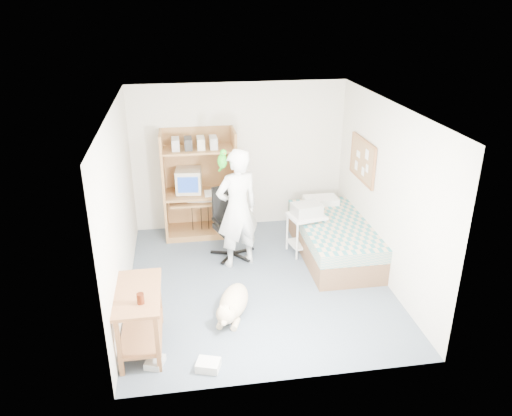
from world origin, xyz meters
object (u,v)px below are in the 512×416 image
at_px(computer_hutch, 200,188).
at_px(office_chair, 231,232).
at_px(person, 237,209).
at_px(dog, 233,303).
at_px(bed, 334,238).
at_px(side_desk, 140,311).
at_px(printer_cart, 306,227).

relative_size(computer_hutch, office_chair, 1.65).
height_order(office_chair, person, person).
bearing_deg(computer_hutch, dog, -84.09).
relative_size(bed, dog, 1.97).
xyz_separation_m(side_desk, office_chair, (1.27, 2.08, -0.10)).
distance_m(dog, printer_cart, 2.04).
bearing_deg(printer_cart, bed, -33.96).
height_order(bed, side_desk, side_desk).
bearing_deg(dog, office_chair, 104.46).
height_order(bed, printer_cart, bed).
distance_m(computer_hutch, printer_cart, 1.90).
distance_m(side_desk, printer_cart, 3.14).
xyz_separation_m(person, dog, (-0.23, -1.31, -0.73)).
xyz_separation_m(dog, printer_cart, (1.34, 1.52, 0.25)).
bearing_deg(computer_hutch, bed, -29.29).
height_order(side_desk, printer_cart, side_desk).
distance_m(person, dog, 1.52).
relative_size(office_chair, person, 0.60).
xyz_separation_m(side_desk, dog, (1.11, 0.46, -0.32)).
bearing_deg(computer_hutch, printer_cart, -31.05).
relative_size(side_desk, person, 0.55).
bearing_deg(computer_hutch, person, -67.23).
bearing_deg(bed, side_desk, -147.50).
relative_size(side_desk, printer_cart, 1.55).
xyz_separation_m(side_desk, printer_cart, (2.44, 1.98, -0.07)).
bearing_deg(printer_cart, person, 178.56).
distance_m(bed, office_chair, 1.60).
bearing_deg(side_desk, computer_hutch, 73.86).
height_order(computer_hutch, person, person).
bearing_deg(office_chair, dog, -115.16).
bearing_deg(office_chair, computer_hutch, 96.61).
relative_size(computer_hutch, side_desk, 1.80).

